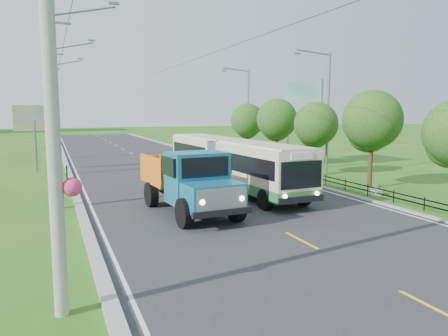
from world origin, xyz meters
TOP-DOWN VIEW (x-y plane):
  - ground at (0.00, 0.00)m, footprint 240.00×240.00m
  - road at (0.00, 20.00)m, footprint 14.00×120.00m
  - curb_left at (-7.20, 20.00)m, footprint 0.40×120.00m
  - curb_right at (7.15, 20.00)m, footprint 0.30×120.00m
  - edge_line_left at (-6.65, 20.00)m, footprint 0.12×120.00m
  - edge_line_right at (6.65, 20.00)m, footprint 0.12×120.00m
  - centre_dash at (0.00, 0.00)m, footprint 0.12×2.20m
  - railing_right at (8.00, 14.00)m, footprint 0.04×40.00m
  - pole_nearest at (-8.24, -3.00)m, footprint 3.51×0.44m
  - pole_near at (-8.26, 9.00)m, footprint 3.51×0.32m
  - pole_mid at (-8.26, 21.00)m, footprint 3.51×0.32m
  - pole_far at (-8.26, 33.00)m, footprint 3.51×0.32m
  - tree_third at (9.86, 8.14)m, footprint 3.60×3.62m
  - tree_fourth at (9.86, 14.14)m, footprint 3.24×3.31m
  - tree_fifth at (9.86, 20.14)m, footprint 3.48×3.52m
  - tree_back at (9.86, 26.14)m, footprint 3.30×3.36m
  - streetlight_mid at (10.64, 14.00)m, footprint 3.02×0.20m
  - streetlight_far at (10.64, 28.00)m, footprint 3.02×0.20m
  - planter_near at (8.60, 6.00)m, footprint 0.64×0.64m
  - planter_mid at (8.60, 14.00)m, footprint 0.64×0.64m
  - planter_far at (8.60, 22.00)m, footprint 0.64×0.64m
  - billboard_left at (-9.50, 24.00)m, footprint 3.00×0.20m
  - billboard_right at (12.30, 20.00)m, footprint 0.24×6.00m
  - bus at (1.85, 11.23)m, footprint 3.22×15.30m
  - dump_truck at (-2.49, 5.77)m, footprint 3.24×7.17m

SIDE VIEW (x-z plane):
  - ground at x=0.00m, z-range 0.00..0.00m
  - road at x=0.00m, z-range 0.00..0.02m
  - edge_line_left at x=-6.65m, z-range 0.02..0.02m
  - edge_line_right at x=6.65m, z-range 0.02..0.02m
  - centre_dash at x=0.00m, z-range 0.02..0.02m
  - curb_right at x=7.15m, z-range 0.00..0.10m
  - curb_left at x=-7.20m, z-range 0.00..0.15m
  - planter_near at x=8.60m, z-range -0.05..0.62m
  - planter_mid at x=8.60m, z-range -0.05..0.62m
  - planter_far at x=8.60m, z-range -0.05..0.62m
  - railing_right at x=8.00m, z-range 0.00..0.60m
  - dump_truck at x=-2.49m, z-range 0.19..3.12m
  - bus at x=1.85m, z-range 0.30..3.23m
  - tree_fourth at x=9.86m, z-range 0.89..6.29m
  - tree_back at x=9.86m, z-range 0.90..6.40m
  - tree_fifth at x=9.86m, z-range 0.95..6.75m
  - billboard_left at x=-9.50m, z-range 1.27..6.47m
  - tree_third at x=9.86m, z-range 0.99..6.99m
  - streetlight_mid at x=10.64m, z-range 0.37..9.44m
  - streetlight_far at x=10.64m, z-range 0.37..9.44m
  - pole_nearest at x=-8.24m, z-range -0.06..9.94m
  - pole_near at x=-8.26m, z-range 0.09..10.09m
  - pole_mid at x=-8.26m, z-range 0.09..10.09m
  - pole_far at x=-8.26m, z-range 0.09..10.09m
  - billboard_right at x=12.30m, z-range 1.69..8.99m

